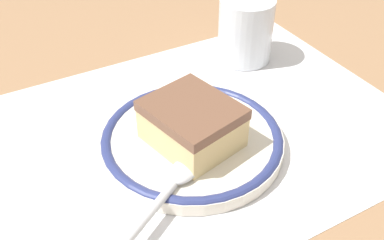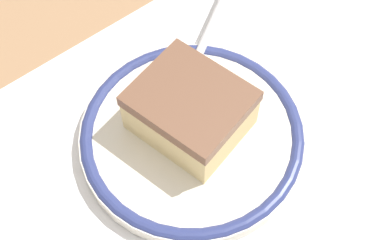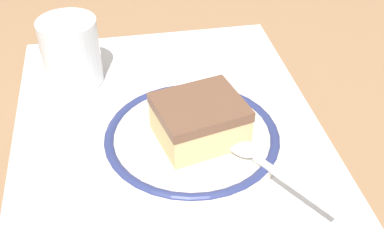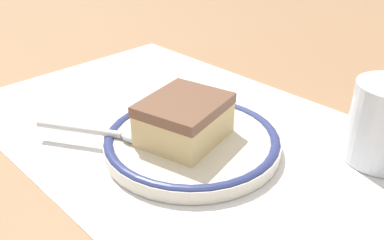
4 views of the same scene
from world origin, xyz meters
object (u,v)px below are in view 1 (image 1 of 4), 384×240
Objects in this scene: plate at (192,139)px; cake_slice at (192,124)px; spoon at (169,189)px; cup at (245,34)px.

plate is 0.03m from cake_slice.
spoon is 1.52× the size of cup.
cake_slice is at bearing -119.12° from plate.
spoon is at bearing -133.32° from plate.
plate is 0.19m from cup.
cup reaches higher than plate.
cake_slice is 0.80× the size of spoon.
cup is (0.20, 0.18, 0.02)m from spoon.
plate is 2.27× the size of cup.
cup reaches higher than cake_slice.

